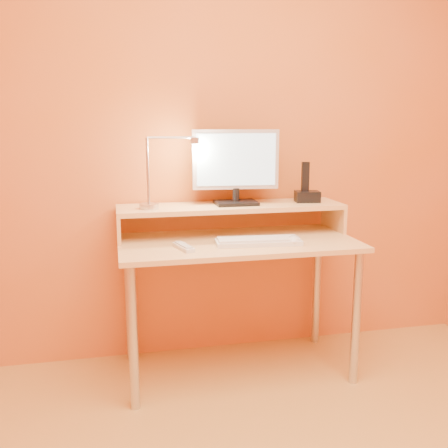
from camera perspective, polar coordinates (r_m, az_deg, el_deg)
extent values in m
cube|color=#D57641|center=(2.79, 0.02, 10.31)|extent=(3.00, 0.04, 2.50)
cylinder|color=silver|center=(2.35, -10.35, -12.76)|extent=(0.04, 0.04, 0.69)
cylinder|color=silver|center=(2.62, 14.86, -10.38)|extent=(0.04, 0.04, 0.69)
cylinder|color=silver|center=(2.82, -10.77, -8.63)|extent=(0.04, 0.04, 0.69)
cylinder|color=silver|center=(3.05, 10.54, -7.08)|extent=(0.04, 0.04, 0.69)
cube|color=#EBB770|center=(2.55, 1.58, -2.14)|extent=(1.20, 0.60, 0.02)
cube|color=#EBB770|center=(2.60, -11.96, -0.28)|extent=(0.02, 0.30, 0.14)
cube|color=#EBB770|center=(2.86, 12.39, 0.76)|extent=(0.02, 0.30, 0.14)
cube|color=#EBB770|center=(2.66, 0.81, 1.96)|extent=(1.20, 0.30, 0.02)
cube|color=black|center=(2.66, 1.37, 2.44)|extent=(0.22, 0.16, 0.02)
cylinder|color=black|center=(2.65, 1.37, 3.38)|extent=(0.04, 0.04, 0.07)
cube|color=silver|center=(2.64, 1.34, 7.38)|extent=(0.46, 0.07, 0.31)
cube|color=black|center=(2.67, 1.22, 7.42)|extent=(0.41, 0.05, 0.26)
cube|color=#B1E2FB|center=(2.63, 1.44, 7.35)|extent=(0.41, 0.04, 0.27)
cylinder|color=silver|center=(2.56, -8.58, 2.04)|extent=(0.10, 0.10, 0.02)
cylinder|color=silver|center=(2.54, -8.70, 5.99)|extent=(0.01, 0.01, 0.33)
cylinder|color=silver|center=(2.54, -6.07, 9.80)|extent=(0.24, 0.01, 0.01)
cylinder|color=silver|center=(2.55, -3.35, 9.51)|extent=(0.04, 0.04, 0.03)
cylinder|color=#FFEAC6|center=(2.56, -3.35, 9.16)|extent=(0.03, 0.03, 0.00)
cube|color=black|center=(2.78, 9.49, 3.12)|extent=(0.14, 0.12, 0.06)
cube|color=black|center=(2.76, 9.27, 5.37)|extent=(0.04, 0.03, 0.16)
cube|color=#2D3EF1|center=(2.75, 10.75, 2.98)|extent=(0.01, 0.00, 0.04)
cube|color=silver|center=(2.46, 3.94, -2.07)|extent=(0.43, 0.17, 0.02)
ellipsoid|color=white|center=(2.49, 8.02, -1.80)|extent=(0.10, 0.13, 0.04)
cube|color=silver|center=(2.37, -4.64, -2.66)|extent=(0.09, 0.17, 0.02)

